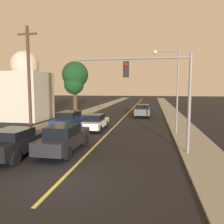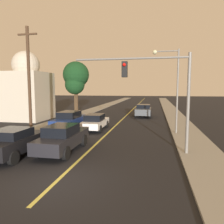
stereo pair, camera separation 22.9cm
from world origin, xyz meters
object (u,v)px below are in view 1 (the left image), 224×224
at_px(utility_pole_left, 29,79).
at_px(tree_left_near, 74,85).
at_px(car_outer_lane_second, 70,120).
at_px(tree_left_far, 75,75).
at_px(car_outer_lane_front, 15,142).
at_px(streetlamp_right, 171,79).
at_px(car_near_lane_front, 64,138).
at_px(car_far_oncoming, 143,110).
at_px(domed_building_left, 26,90).
at_px(traffic_signal_mast, 159,83).
at_px(car_near_lane_second, 95,122).

xyz_separation_m(utility_pole_left, tree_left_near, (-0.51, 11.28, -0.26)).
distance_m(car_outer_lane_second, tree_left_far, 10.02).
relative_size(car_outer_lane_front, streetlamp_right, 0.63).
bearing_deg(car_outer_lane_second, tree_left_far, 106.44).
relative_size(car_near_lane_front, car_outer_lane_front, 1.12).
height_order(car_far_oncoming, tree_left_near, tree_left_near).
xyz_separation_m(car_outer_lane_front, car_outer_lane_second, (0.00, 8.21, 0.02)).
distance_m(utility_pole_left, tree_left_near, 11.29).
xyz_separation_m(streetlamp_right, tree_left_far, (-11.42, 8.92, 0.97)).
relative_size(tree_left_far, domed_building_left, 0.87).
height_order(car_near_lane_front, streetlamp_right, streetlamp_right).
relative_size(car_far_oncoming, streetlamp_right, 0.61).
height_order(car_near_lane_front, traffic_signal_mast, traffic_signal_mast).
bearing_deg(car_outer_lane_front, traffic_signal_mast, 15.17).
relative_size(car_outer_lane_front, car_far_oncoming, 1.02).
bearing_deg(utility_pole_left, streetlamp_right, 13.68).
relative_size(car_near_lane_second, traffic_signal_mast, 0.67).
bearing_deg(utility_pole_left, tree_left_near, 92.57).
distance_m(car_near_lane_front, traffic_signal_mast, 6.37).
xyz_separation_m(car_near_lane_front, domed_building_left, (-9.74, 11.83, 2.71)).
height_order(car_outer_lane_second, traffic_signal_mast, traffic_signal_mast).
bearing_deg(tree_left_near, car_outer_lane_front, -81.06).
height_order(tree_left_near, domed_building_left, domed_building_left).
bearing_deg(streetlamp_right, utility_pole_left, -166.32).
height_order(car_outer_lane_front, domed_building_left, domed_building_left).
xyz_separation_m(car_outer_lane_front, domed_building_left, (-7.42, 13.18, 2.73)).
distance_m(car_near_lane_second, car_outer_lane_front, 8.76).
bearing_deg(tree_left_far, car_near_lane_front, -72.55).
bearing_deg(domed_building_left, car_far_oncoming, 21.16).
distance_m(car_near_lane_second, utility_pole_left, 6.66).
bearing_deg(streetlamp_right, car_outer_lane_second, 177.43).
distance_m(car_outer_lane_front, domed_building_left, 15.37).
bearing_deg(car_near_lane_second, tree_left_near, 121.60).
height_order(car_outer_lane_front, car_far_oncoming, car_far_oncoming).
xyz_separation_m(car_outer_lane_second, domed_building_left, (-7.42, 4.97, 2.70)).
bearing_deg(car_far_oncoming, car_outer_lane_front, 71.49).
height_order(car_outer_lane_second, tree_left_far, tree_left_far).
relative_size(traffic_signal_mast, domed_building_left, 0.81).
xyz_separation_m(car_near_lane_front, tree_left_near, (-4.90, 15.07, 3.38)).
distance_m(traffic_signal_mast, streetlamp_right, 5.84).
bearing_deg(domed_building_left, tree_left_far, 35.93).
height_order(car_outer_lane_front, streetlamp_right, streetlamp_right).
relative_size(car_outer_lane_second, car_far_oncoming, 1.23).
xyz_separation_m(car_near_lane_front, utility_pole_left, (-4.40, 3.79, 3.63)).
relative_size(traffic_signal_mast, tree_left_near, 1.22).
bearing_deg(car_outer_lane_front, car_far_oncoming, 71.49).
xyz_separation_m(traffic_signal_mast, tree_left_near, (-10.35, 14.31, 0.17)).
height_order(car_far_oncoming, utility_pole_left, utility_pole_left).
height_order(tree_left_far, domed_building_left, domed_building_left).
relative_size(tree_left_near, domed_building_left, 0.66).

